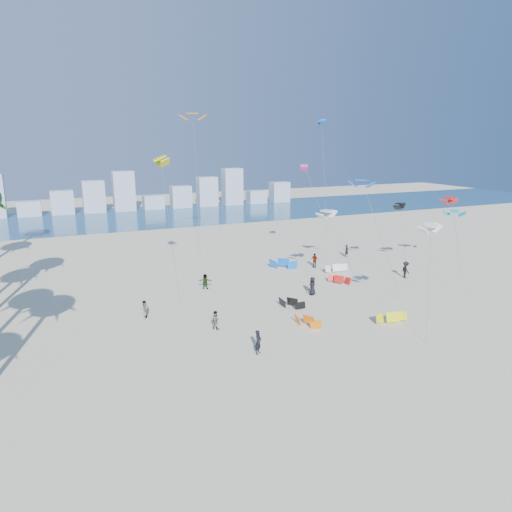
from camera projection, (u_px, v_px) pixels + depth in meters
name	position (u px, v px, depth m)	size (l,w,h in m)	color
ground	(317.00, 389.00, 29.05)	(220.00, 220.00, 0.00)	beige
ocean	(126.00, 218.00, 92.97)	(220.00, 220.00, 0.00)	navy
kitesurfer_near	(258.00, 342.00, 33.67)	(0.64, 0.42, 1.76)	black
kitesurfer_mid	(215.00, 320.00, 38.14)	(0.74, 0.58, 1.53)	gray
kitesurfers_far	(306.00, 276.00, 50.24)	(29.43, 12.38, 1.85)	black
grounded_kites	(319.00, 284.00, 48.55)	(13.63, 21.70, 1.09)	orange
flying_kites	(310.00, 165.00, 52.62)	(35.76, 39.28, 18.56)	white
distant_skyline	(112.00, 197.00, 100.65)	(85.00, 3.00, 8.40)	#9EADBF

